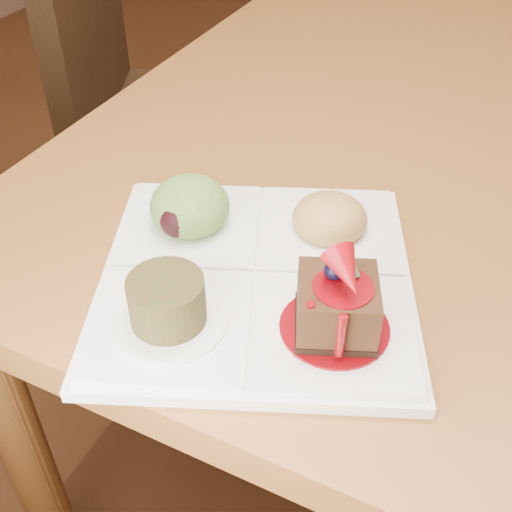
% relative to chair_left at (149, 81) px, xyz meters
% --- Properties ---
extents(ground, '(6.00, 6.00, 0.00)m').
position_rel_chair_left_xyz_m(ground, '(0.69, 0.13, -0.59)').
color(ground, brown).
extents(chair_left, '(0.61, 0.61, 1.04)m').
position_rel_chair_left_xyz_m(chair_left, '(0.00, 0.00, 0.00)').
color(chair_left, black).
rests_on(chair_left, ground).
extents(sampler_plate, '(0.37, 0.37, 0.11)m').
position_rel_chair_left_xyz_m(sampler_plate, '(0.53, -0.60, 0.18)').
color(sampler_plate, white).
rests_on(sampler_plate, dining_table).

